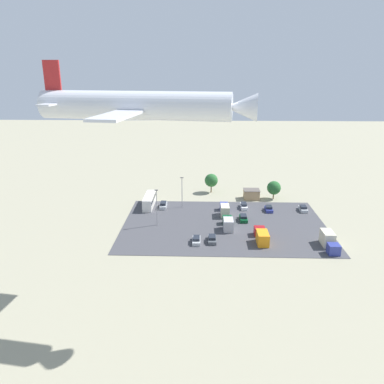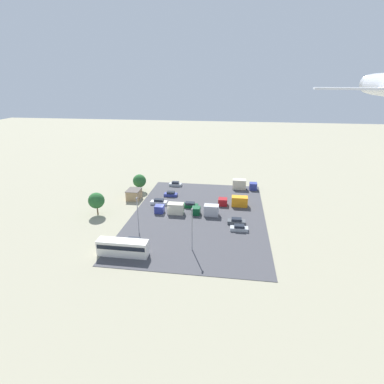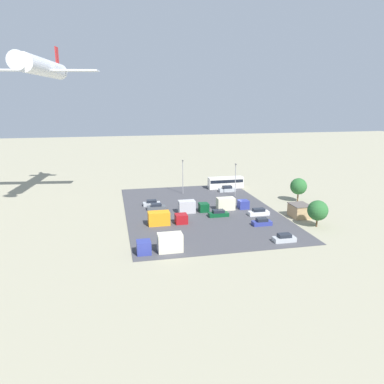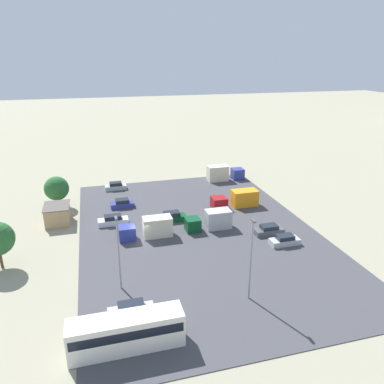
{
  "view_description": "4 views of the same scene",
  "coord_description": "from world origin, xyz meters",
  "views": [
    {
      "loc": [
        5.52,
        99.02,
        38.45
      ],
      "look_at": [
        7.82,
        26.4,
        14.63
      ],
      "focal_mm": 35.0,
      "sensor_mm": 36.0,
      "label": 1
    },
    {
      "loc": [
        72.69,
        17.62,
        34.2
      ],
      "look_at": [
        3.07,
        7.72,
        7.93
      ],
      "focal_mm": 28.0,
      "sensor_mm": 36.0,
      "label": 2
    },
    {
      "loc": [
        -83.83,
        29.38,
        25.92
      ],
      "look_at": [
        0.63,
        10.81,
        4.64
      ],
      "focal_mm": 35.0,
      "sensor_mm": 36.0,
      "label": 3
    },
    {
      "loc": [
        49.66,
        -5.62,
        25.73
      ],
      "look_at": [
        -4.79,
        9.25,
        4.92
      ],
      "focal_mm": 35.0,
      "sensor_mm": 36.0,
      "label": 4
    }
  ],
  "objects": [
    {
      "name": "parked_truck_0",
      "position": [
        -0.85,
        11.24,
        1.4
      ],
      "size": [
        2.41,
        7.19,
        2.89
      ],
      "rotation": [
        0.0,
        0.0,
        3.14
      ],
      "color": "#0C4723",
      "rests_on": "ground"
    },
    {
      "name": "parked_car_0",
      "position": [
        -13.22,
        -1.35,
        0.71
      ],
      "size": [
        1.91,
        4.09,
        1.51
      ],
      "color": "navy",
      "rests_on": "ground"
    },
    {
      "name": "parked_car_1",
      "position": [
        6.99,
        19.82,
        0.68
      ],
      "size": [
        1.83,
        4.31,
        1.44
      ],
      "rotation": [
        0.0,
        0.0,
        3.14
      ],
      "color": "#ADB2B7",
      "rests_on": "ground"
    },
    {
      "name": "parked_car_5",
      "position": [
        -5.29,
        5.92,
        0.72
      ],
      "size": [
        1.94,
        4.6,
        1.53
      ],
      "color": "#0C4723",
      "rests_on": "ground"
    },
    {
      "name": "light_pole_lot_edge",
      "position": [
        17.36,
        9.77,
        5.33
      ],
      "size": [
        0.9,
        0.28,
        9.62
      ],
      "color": "gray",
      "rests_on": "ground"
    },
    {
      "name": "tree_near_shed",
      "position": [
        -16.42,
        -12.33,
        3.55
      ],
      "size": [
        4.25,
        4.25,
        5.69
      ],
      "color": "brown",
      "rests_on": "ground"
    },
    {
      "name": "light_pole_lot_centre",
      "position": [
        11.67,
        -3.82,
        5.03
      ],
      "size": [
        0.9,
        0.28,
        9.04
      ],
      "color": "gray",
      "rests_on": "ground"
    },
    {
      "name": "parked_truck_2",
      "position": [
        -8.27,
        18.61,
        1.39
      ],
      "size": [
        2.56,
        8.38,
        2.86
      ],
      "rotation": [
        0.0,
        0.0,
        3.14
      ],
      "color": "maroon",
      "rests_on": "ground"
    },
    {
      "name": "parked_truck_3",
      "position": [
        -0.52,
        1.44,
        1.44
      ],
      "size": [
        2.3,
        7.89,
        2.98
      ],
      "rotation": [
        0.0,
        0.0,
        3.14
      ],
      "color": "navy",
      "rests_on": "ground"
    },
    {
      "name": "parking_lot_surface",
      "position": [
        0.0,
        8.98,
        0.04
      ],
      "size": [
        52.34,
        35.33,
        0.08
      ],
      "color": "#424247",
      "rests_on": "ground"
    },
    {
      "name": "parked_car_2",
      "position": [
        -6.34,
        -3.44,
        0.73
      ],
      "size": [
        1.78,
        4.77,
        1.57
      ],
      "color": "silver",
      "rests_on": "ground"
    },
    {
      "name": "parked_car_6",
      "position": [
        17.15,
        -3.26,
        0.77
      ],
      "size": [
        1.86,
        4.78,
        1.66
      ],
      "rotation": [
        0.0,
        0.0,
        3.14
      ],
      "color": "#ADB2B7",
      "rests_on": "ground"
    },
    {
      "name": "parked_truck_1",
      "position": [
        -23.05,
        21.25,
        1.57
      ],
      "size": [
        2.48,
        7.98,
        3.25
      ],
      "color": "navy",
      "rests_on": "ground"
    },
    {
      "name": "parked_car_3",
      "position": [
        3.32,
        19.14,
        0.68
      ],
      "size": [
        1.89,
        4.47,
        1.45
      ],
      "rotation": [
        0.0,
        0.0,
        3.14
      ],
      "color": "#4C5156",
      "rests_on": "ground"
    },
    {
      "name": "shed_building",
      "position": [
        -9.52,
        -12.02,
        1.51
      ],
      "size": [
        4.96,
        3.98,
        3.0
      ],
      "color": "tan",
      "rests_on": "ground"
    },
    {
      "name": "ground_plane",
      "position": [
        0.0,
        0.0,
        0.0
      ],
      "size": [
        400.0,
        400.0,
        0.0
      ],
      "primitive_type": "plane",
      "color": "gray"
    },
    {
      "name": "bus",
      "position": [
        21.37,
        -4.12,
        1.91
      ],
      "size": [
        2.61,
        10.56,
        3.39
      ],
      "color": "silver",
      "rests_on": "ground"
    },
    {
      "name": "parked_car_4",
      "position": [
        -23.03,
        -1.74,
        0.71
      ],
      "size": [
        1.89,
        4.23,
        1.51
      ],
      "color": "#ADB2B7",
      "rests_on": "ground"
    }
  ]
}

